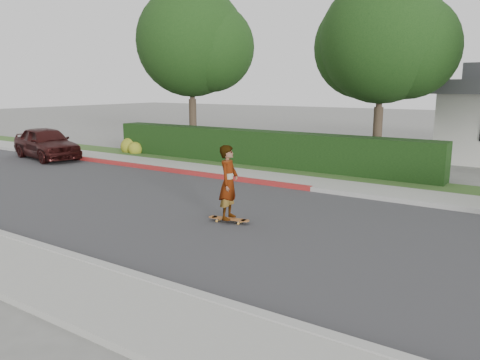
# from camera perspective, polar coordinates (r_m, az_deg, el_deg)

# --- Properties ---
(ground) EXTENTS (120.00, 120.00, 0.00)m
(ground) POSITION_cam_1_polar(r_m,az_deg,el_deg) (12.35, -3.70, -4.30)
(ground) COLOR slate
(ground) RESTS_ON ground
(road) EXTENTS (60.00, 8.00, 0.01)m
(road) POSITION_cam_1_polar(r_m,az_deg,el_deg) (12.35, -3.70, -4.28)
(road) COLOR #2D2D30
(road) RESTS_ON ground
(curb_near) EXTENTS (60.00, 0.20, 0.15)m
(curb_near) POSITION_cam_1_polar(r_m,az_deg,el_deg) (9.57, -18.97, -9.21)
(curb_near) COLOR #9E9E99
(curb_near) RESTS_ON ground
(sidewalk_near) EXTENTS (60.00, 1.60, 0.12)m
(sidewalk_near) POSITION_cam_1_polar(r_m,az_deg,el_deg) (9.10, -23.52, -10.73)
(sidewalk_near) COLOR gray
(sidewalk_near) RESTS_ON ground
(curb_far) EXTENTS (60.00, 0.20, 0.15)m
(curb_far) POSITION_cam_1_polar(r_m,az_deg,el_deg) (15.69, 5.41, -0.64)
(curb_far) COLOR #9E9E99
(curb_far) RESTS_ON ground
(curb_red_section) EXTENTS (12.00, 0.21, 0.15)m
(curb_red_section) POSITION_cam_1_polar(r_m,az_deg,el_deg) (18.53, -8.32, 1.17)
(curb_red_section) COLOR maroon
(curb_red_section) RESTS_ON ground
(sidewalk_far) EXTENTS (60.00, 1.60, 0.12)m
(sidewalk_far) POSITION_cam_1_polar(r_m,az_deg,el_deg) (16.47, 6.90, -0.14)
(sidewalk_far) COLOR gray
(sidewalk_far) RESTS_ON ground
(planting_strip) EXTENTS (60.00, 1.60, 0.10)m
(planting_strip) POSITION_cam_1_polar(r_m,az_deg,el_deg) (17.89, 9.22, 0.68)
(planting_strip) COLOR #2D4C1E
(planting_strip) RESTS_ON ground
(hedge) EXTENTS (15.00, 1.00, 1.50)m
(hedge) POSITION_cam_1_polar(r_m,az_deg,el_deg) (19.70, 2.05, 3.87)
(hedge) COLOR black
(hedge) RESTS_ON ground
(flowering_shrub) EXTENTS (1.40, 1.00, 0.90)m
(flowering_shrub) POSITION_cam_1_polar(r_m,az_deg,el_deg) (23.83, -13.09, 3.89)
(flowering_shrub) COLOR #2D4C19
(flowering_shrub) RESTS_ON ground
(tree_left) EXTENTS (5.99, 5.21, 8.00)m
(tree_left) POSITION_cam_1_polar(r_m,az_deg,el_deg) (23.44, -5.67, 16.09)
(tree_left) COLOR #33261C
(tree_left) RESTS_ON ground
(tree_center) EXTENTS (5.66, 4.84, 7.44)m
(tree_center) POSITION_cam_1_polar(r_m,az_deg,el_deg) (19.54, 17.11, 15.54)
(tree_center) COLOR #33261C
(tree_center) RESTS_ON ground
(skateboard) EXTENTS (1.11, 0.43, 0.10)m
(skateboard) POSITION_cam_1_polar(r_m,az_deg,el_deg) (11.64, -1.37, -4.78)
(skateboard) COLOR gold
(skateboard) RESTS_ON ground
(skateboarder) EXTENTS (0.58, 0.75, 1.83)m
(skateboarder) POSITION_cam_1_polar(r_m,az_deg,el_deg) (11.42, -1.39, -0.29)
(skateboarder) COLOR white
(skateboarder) RESTS_ON skateboard
(car_maroon) EXTENTS (4.61, 2.62, 1.48)m
(car_maroon) POSITION_cam_1_polar(r_m,az_deg,el_deg) (23.45, -22.54, 4.20)
(car_maroon) COLOR black
(car_maroon) RESTS_ON ground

